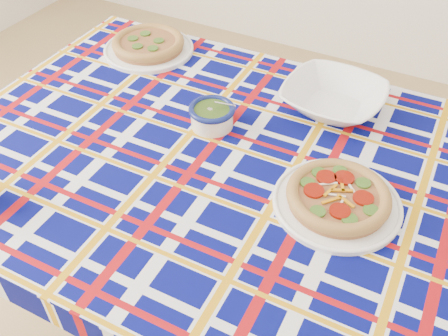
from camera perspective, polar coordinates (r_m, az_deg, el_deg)
The scene contains 6 objects.
dining_table at distance 1.12m, azimuth 3.95°, elevation -2.78°, with size 1.44×0.91×0.67m.
tablecloth at distance 1.10m, azimuth 4.00°, elevation -1.97°, with size 1.46×0.92×0.09m, color #040856, non-canonical shape.
main_focaccia_plate at distance 1.00m, azimuth 12.92°, elevation -3.17°, with size 0.26×0.26×0.05m, color brown, non-canonical shape.
pesto_bowl at distance 1.17m, azimuth -1.39°, elevation 6.16°, with size 0.11×0.11×0.06m, color #21390F, non-canonical shape.
serving_bowl at distance 1.25m, azimuth 12.39°, elevation 7.81°, with size 0.24×0.24×0.06m, color white.
second_focaccia_plate at distance 1.48m, azimuth -8.65°, elevation 13.86°, with size 0.26×0.26×0.05m, color brown, non-canonical shape.
Camera 1 is at (0.44, -0.45, 1.40)m, focal length 40.00 mm.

